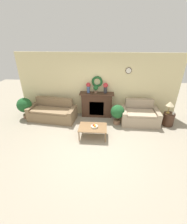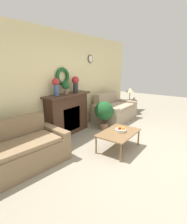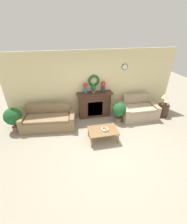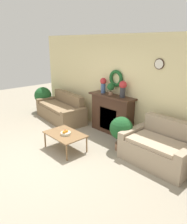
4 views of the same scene
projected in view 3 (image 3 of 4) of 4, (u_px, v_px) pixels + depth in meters
ground_plane at (110, 152)px, 4.69m from camera, size 16.00×16.00×0.00m
wall_back at (94, 85)px, 6.06m from camera, size 6.80×0.16×2.70m
fireplace at (94, 105)px, 6.28m from camera, size 1.44×0.41×1.11m
couch_left at (49, 120)px, 5.71m from camera, size 2.07×1.07×0.88m
loveseat_right at (138, 110)px, 6.35m from camera, size 1.49×0.97×0.92m
coffee_table at (103, 131)px, 5.03m from camera, size 0.98×0.66×0.41m
fruit_bowl at (105, 129)px, 4.98m from camera, size 0.24×0.24×0.12m
side_table_by_loveseat at (163, 110)px, 6.49m from camera, size 0.44×0.44×0.52m
table_lamp at (165, 96)px, 6.19m from camera, size 0.32×0.32×0.48m
mug at (168, 104)px, 6.29m from camera, size 0.09×0.09×0.10m
vase_on_mantel_left at (86, 87)px, 5.82m from camera, size 0.18×0.18×0.43m
vase_on_mantel_right at (103, 86)px, 5.95m from camera, size 0.20×0.20×0.44m
potted_plant_on_mantel at (93, 88)px, 5.88m from camera, size 0.20×0.20×0.33m
potted_plant_floor_by_couch at (13, 117)px, 5.40m from camera, size 0.62×0.62×0.92m
potted_plant_floor_by_loveseat at (119, 110)px, 5.93m from camera, size 0.55×0.55×0.83m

